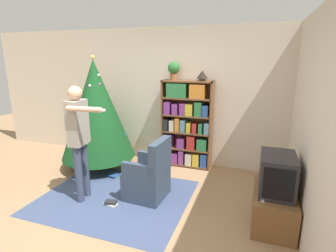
{
  "coord_description": "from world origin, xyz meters",
  "views": [
    {
      "loc": [
        1.78,
        -2.6,
        2.04
      ],
      "look_at": [
        0.54,
        0.98,
        1.05
      ],
      "focal_mm": 28.0,
      "sensor_mm": 36.0,
      "label": 1
    }
  ],
  "objects": [
    {
      "name": "potted_plant",
      "position": [
        0.29,
        2.03,
        1.83
      ],
      "size": [
        0.22,
        0.22,
        0.33
      ],
      "color": "#935B38",
      "rests_on": "bookshelf"
    },
    {
      "name": "book_pile_near_tree",
      "position": [
        -0.52,
        1.11,
        0.02
      ],
      "size": [
        0.18,
        0.18,
        0.05
      ],
      "color": "#2D7A42",
      "rests_on": "ground_plane"
    },
    {
      "name": "christmas_tree",
      "position": [
        -1.01,
        1.43,
        1.12
      ],
      "size": [
        1.35,
        1.35,
        2.09
      ],
      "color": "#4C3323",
      "rests_on": "ground_plane"
    },
    {
      "name": "tv_stand",
      "position": [
        2.07,
        0.58,
        0.22
      ],
      "size": [
        0.49,
        0.84,
        0.44
      ],
      "color": "brown",
      "rests_on": "ground_plane"
    },
    {
      "name": "television",
      "position": [
        2.07,
        0.58,
        0.68
      ],
      "size": [
        0.4,
        0.58,
        0.48
      ],
      "color": "#28282D",
      "rests_on": "tv_stand"
    },
    {
      "name": "area_rug",
      "position": [
        -0.13,
        0.5,
        0.0
      ],
      "size": [
        2.16,
        1.8,
        0.01
      ],
      "color": "#3D4C70",
      "rests_on": "ground_plane"
    },
    {
      "name": "armchair",
      "position": [
        0.34,
        0.67,
        0.32
      ],
      "size": [
        0.6,
        0.59,
        0.92
      ],
      "rotation": [
        0.0,
        0.0,
        -1.62
      ],
      "color": "#334256",
      "rests_on": "ground_plane"
    },
    {
      "name": "book_pile_by_chair",
      "position": [
        -0.09,
        0.29,
        0.03
      ],
      "size": [
        0.21,
        0.14,
        0.06
      ],
      "color": "beige",
      "rests_on": "ground_plane"
    },
    {
      "name": "standing_person",
      "position": [
        -0.56,
        0.33,
        1.0
      ],
      "size": [
        0.66,
        0.47,
        1.67
      ],
      "rotation": [
        0.0,
        0.0,
        -1.48
      ],
      "color": "#38425B",
      "rests_on": "ground_plane"
    },
    {
      "name": "game_remote",
      "position": [
        1.92,
        0.33,
        0.45
      ],
      "size": [
        0.04,
        0.12,
        0.02
      ],
      "color": "white",
      "rests_on": "tv_stand"
    },
    {
      "name": "table_lamp",
      "position": [
        0.81,
        2.03,
        1.74
      ],
      "size": [
        0.2,
        0.2,
        0.18
      ],
      "color": "#473828",
      "rests_on": "bookshelf"
    },
    {
      "name": "wall_right",
      "position": [
        2.39,
        0.0,
        1.3
      ],
      "size": [
        0.1,
        8.0,
        2.6
      ],
      "color": "beige",
      "rests_on": "ground_plane"
    },
    {
      "name": "bookshelf",
      "position": [
        0.55,
        2.02,
        0.83
      ],
      "size": [
        0.94,
        0.28,
        1.64
      ],
      "color": "brown",
      "rests_on": "ground_plane"
    },
    {
      "name": "wall_back",
      "position": [
        0.0,
        2.24,
        1.3
      ],
      "size": [
        8.0,
        0.1,
        2.6
      ],
      "color": "beige",
      "rests_on": "ground_plane"
    },
    {
      "name": "ground_plane",
      "position": [
        0.0,
        0.0,
        0.0
      ],
      "size": [
        14.0,
        14.0,
        0.0
      ],
      "primitive_type": "plane",
      "color": "#9E7A56"
    }
  ]
}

